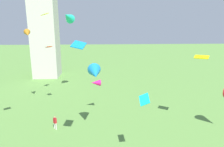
% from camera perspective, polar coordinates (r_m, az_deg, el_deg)
% --- Properties ---
extents(person_2, '(0.47, 0.48, 1.63)m').
position_cam_1_polar(person_2, '(25.73, -15.56, -12.82)').
color(person_2, silver).
rests_on(person_2, ground_plane).
extents(kite_flying_1, '(1.13, 1.24, 0.29)m').
position_cam_1_polar(kite_flying_1, '(29.60, -17.15, 7.10)').
color(kite_flying_1, red).
extents(kite_flying_2, '(0.79, 1.30, 0.87)m').
position_cam_1_polar(kite_flying_2, '(17.27, 8.98, -7.13)').
color(kite_flying_2, '#12E7DF').
extents(kite_flying_3, '(1.08, 1.29, 0.45)m').
position_cam_1_polar(kite_flying_3, '(32.16, -18.18, 15.38)').
color(kite_flying_3, yellow).
extents(kite_flying_4, '(1.67, 2.36, 1.74)m').
position_cam_1_polar(kite_flying_4, '(21.11, -4.75, 0.11)').
color(kite_flying_4, '#1882CE').
extents(kite_flying_5, '(1.80, 1.67, 0.32)m').
position_cam_1_polar(kite_flying_5, '(24.88, 23.64, 4.24)').
color(kite_flying_5, yellow).
extents(kite_flying_6, '(1.50, 1.18, 1.01)m').
position_cam_1_polar(kite_flying_6, '(27.94, -4.53, -2.59)').
color(kite_flying_6, '#F01C7F').
extents(kite_flying_7, '(2.00, 2.70, 2.03)m').
position_cam_1_polar(kite_flying_7, '(33.53, -12.16, 15.15)').
color(kite_flying_7, '#1EC0A3').
extents(kite_flying_8, '(1.20, 1.49, 0.62)m').
position_cam_1_polar(kite_flying_8, '(16.65, -9.24, 7.89)').
color(kite_flying_8, '#108BD7').
extents(kite_flying_10, '(1.34, 1.62, 1.20)m').
position_cam_1_polar(kite_flying_10, '(29.85, -22.44, 10.24)').
color(kite_flying_10, '#BB701A').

